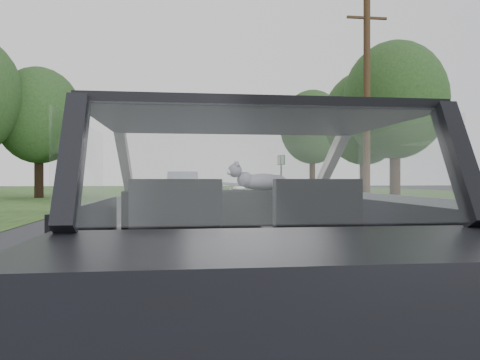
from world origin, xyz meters
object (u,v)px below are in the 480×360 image
object	(u,v)px
subject_car	(239,235)
cat	(263,181)
other_car	(183,186)
highway_sign	(281,175)
utility_pole	(367,101)

from	to	relation	value
subject_car	cat	world-z (taller)	subject_car
other_car	highway_sign	world-z (taller)	highway_sign
utility_pole	highway_sign	bearing A→B (deg)	97.86
other_car	highway_sign	distance (m)	8.43
subject_car	highway_sign	distance (m)	27.43
utility_pole	cat	bearing A→B (deg)	-115.10
other_car	highway_sign	bearing A→B (deg)	40.58
subject_car	cat	bearing A→B (deg)	66.03
highway_sign	cat	bearing A→B (deg)	-115.89
subject_car	other_car	size ratio (longest dim) A/B	0.90
highway_sign	utility_pole	size ratio (longest dim) A/B	0.30
subject_car	utility_pole	world-z (taller)	utility_pole
subject_car	highway_sign	world-z (taller)	highway_sign
cat	utility_pole	world-z (taller)	utility_pole
other_car	utility_pole	xyz separation A→B (m)	(7.83, -5.02, 3.71)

